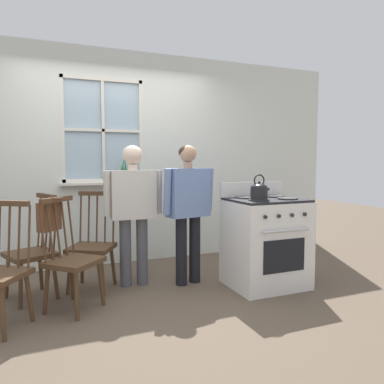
% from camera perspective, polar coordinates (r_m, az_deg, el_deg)
% --- Properties ---
extents(ground_plane, '(16.00, 16.00, 0.00)m').
position_cam_1_polar(ground_plane, '(3.74, -7.08, -15.88)').
color(ground_plane, brown).
extents(wall_back, '(6.40, 0.16, 2.70)m').
position_cam_1_polar(wall_back, '(4.86, -11.61, 4.84)').
color(wall_back, silver).
rests_on(wall_back, ground_plane).
extents(chair_by_window, '(0.58, 0.58, 1.00)m').
position_cam_1_polar(chair_by_window, '(3.51, -17.88, -9.91)').
color(chair_by_window, '#4C331E').
rests_on(chair_by_window, ground_plane).
extents(chair_near_wall, '(0.56, 0.55, 1.00)m').
position_cam_1_polar(chair_near_wall, '(4.01, -14.96, -8.02)').
color(chair_near_wall, '#4C331E').
rests_on(chair_near_wall, ground_plane).
extents(chair_near_stove, '(0.53, 0.54, 1.00)m').
position_cam_1_polar(chair_near_stove, '(3.92, -23.08, -8.54)').
color(chair_near_stove, '#4C331E').
rests_on(chair_near_stove, ground_plane).
extents(person_elderly_left, '(0.62, 0.24, 1.48)m').
position_cam_1_polar(person_elderly_left, '(3.95, -8.96, -1.40)').
color(person_elderly_left, '#4C4C51').
rests_on(person_elderly_left, ground_plane).
extents(person_teen_center, '(0.61, 0.29, 1.48)m').
position_cam_1_polar(person_teen_center, '(3.96, -0.61, -1.46)').
color(person_teen_center, black).
rests_on(person_teen_center, ground_plane).
extents(stove, '(0.77, 0.68, 1.08)m').
position_cam_1_polar(stove, '(4.03, 11.12, -7.39)').
color(stove, white).
rests_on(stove, ground_plane).
extents(kettle, '(0.21, 0.17, 0.25)m').
position_cam_1_polar(kettle, '(3.75, 10.19, 0.22)').
color(kettle, black).
rests_on(kettle, stove).
extents(potted_plant, '(0.14, 0.14, 0.33)m').
position_cam_1_polar(potted_plant, '(4.80, -10.30, 2.65)').
color(potted_plant, '#42474C').
rests_on(potted_plant, wall_back).
extents(handbag, '(0.25, 0.25, 0.31)m').
position_cam_1_polar(handbag, '(3.59, -20.91, -3.39)').
color(handbag, brown).
rests_on(handbag, chair_by_window).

